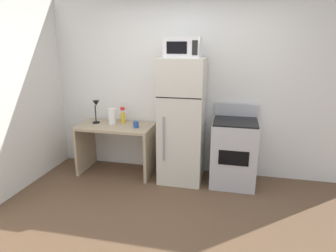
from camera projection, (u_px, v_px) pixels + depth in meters
The scene contains 10 objects.
ground_plane at pixel (167, 232), 3.13m from camera, with size 12.00×12.00×0.00m, color brown.
wall_back_white at pixel (193, 87), 4.36m from camera, with size 5.00×0.10×2.60m, color white.
desk at pixel (117, 140), 4.46m from camera, with size 1.10×0.61×0.75m.
desk_lamp at pixel (96, 108), 4.44m from camera, with size 0.14×0.12×0.35m.
paper_towel_roll at pixel (112, 116), 4.43m from camera, with size 0.11×0.11×0.24m, color white.
coffee_mug at pixel (136, 125), 4.26m from camera, with size 0.08×0.08×0.10m, color #264C99.
spray_bottle at pixel (123, 117), 4.49m from camera, with size 0.06×0.06×0.25m.
refrigerator at pixel (182, 121), 4.15m from camera, with size 0.60×0.64×1.75m.
microwave at pixel (183, 47), 3.85m from camera, with size 0.46×0.35×0.26m.
oven_range at pixel (234, 152), 4.11m from camera, with size 0.61×0.61×1.10m.
Camera 1 is at (0.61, -2.63, 1.95)m, focal length 31.51 mm.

